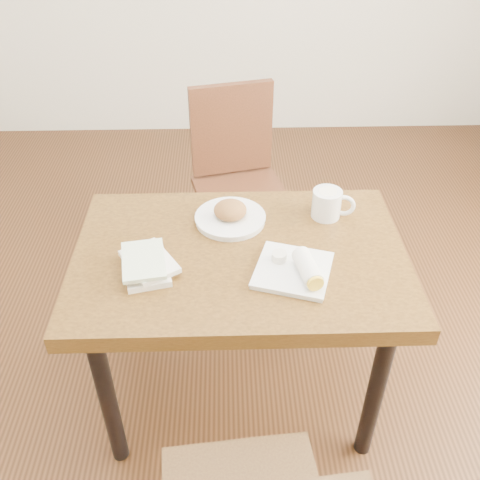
{
  "coord_description": "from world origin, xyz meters",
  "views": [
    {
      "loc": [
        -0.04,
        -1.4,
        1.87
      ],
      "look_at": [
        0.0,
        0.0,
        0.8
      ],
      "focal_mm": 40.0,
      "sensor_mm": 36.0,
      "label": 1
    }
  ],
  "objects_px": {
    "plate_scone": "(230,215)",
    "plate_burrito": "(297,269)",
    "book_stack": "(147,264)",
    "coffee_mug": "(328,203)",
    "chair_far": "(237,173)",
    "table": "(240,273)"
  },
  "relations": [
    {
      "from": "chair_far",
      "to": "plate_scone",
      "type": "xyz_separation_m",
      "value": [
        -0.04,
        -0.69,
        0.23
      ]
    },
    {
      "from": "book_stack",
      "to": "chair_far",
      "type": "bearing_deg",
      "value": 71.79
    },
    {
      "from": "plate_scone",
      "to": "plate_burrito",
      "type": "xyz_separation_m",
      "value": [
        0.21,
        -0.3,
        -0.0
      ]
    },
    {
      "from": "chair_far",
      "to": "coffee_mug",
      "type": "relative_size",
      "value": 6.14
    },
    {
      "from": "table",
      "to": "plate_scone",
      "type": "bearing_deg",
      "value": 99.5
    },
    {
      "from": "chair_far",
      "to": "plate_scone",
      "type": "relative_size",
      "value": 3.73
    },
    {
      "from": "coffee_mug",
      "to": "plate_burrito",
      "type": "distance_m",
      "value": 0.36
    },
    {
      "from": "plate_scone",
      "to": "book_stack",
      "type": "bearing_deg",
      "value": -135.73
    },
    {
      "from": "plate_scone",
      "to": "coffee_mug",
      "type": "height_order",
      "value": "coffee_mug"
    },
    {
      "from": "plate_scone",
      "to": "plate_burrito",
      "type": "relative_size",
      "value": 0.88
    },
    {
      "from": "chair_far",
      "to": "plate_scone",
      "type": "bearing_deg",
      "value": -93.51
    },
    {
      "from": "table",
      "to": "coffee_mug",
      "type": "relative_size",
      "value": 7.18
    },
    {
      "from": "chair_far",
      "to": "coffee_mug",
      "type": "xyz_separation_m",
      "value": [
        0.31,
        -0.66,
        0.26
      ]
    },
    {
      "from": "table",
      "to": "chair_far",
      "type": "distance_m",
      "value": 0.87
    },
    {
      "from": "plate_scone",
      "to": "table",
      "type": "bearing_deg",
      "value": -80.5
    },
    {
      "from": "plate_burrito",
      "to": "table",
      "type": "bearing_deg",
      "value": 145.32
    },
    {
      "from": "coffee_mug",
      "to": "book_stack",
      "type": "distance_m",
      "value": 0.69
    },
    {
      "from": "coffee_mug",
      "to": "book_stack",
      "type": "height_order",
      "value": "coffee_mug"
    },
    {
      "from": "plate_burrito",
      "to": "book_stack",
      "type": "relative_size",
      "value": 1.22
    },
    {
      "from": "plate_scone",
      "to": "plate_burrito",
      "type": "distance_m",
      "value": 0.37
    },
    {
      "from": "plate_burrito",
      "to": "plate_scone",
      "type": "bearing_deg",
      "value": 124.51
    },
    {
      "from": "coffee_mug",
      "to": "plate_burrito",
      "type": "bearing_deg",
      "value": -114.32
    }
  ]
}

